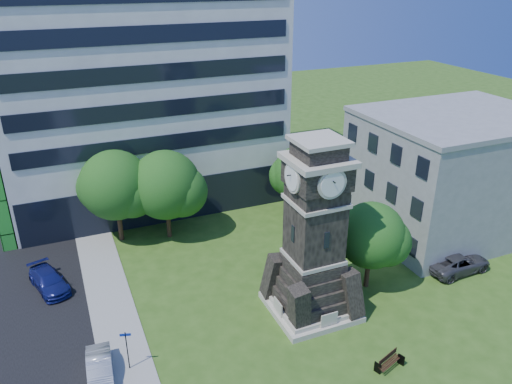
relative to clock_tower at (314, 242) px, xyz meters
name	(u,v)px	position (x,y,z in m)	size (l,w,h in m)	color
ground	(283,339)	(-3.00, -2.00, -5.28)	(160.00, 160.00, 0.00)	#2E5017
sidewalk	(117,329)	(-12.50, 3.00, -5.25)	(3.00, 70.00, 0.06)	gray
clock_tower	(314,242)	(0.00, 0.00, 0.00)	(5.40, 5.40, 12.22)	beige
office_tall	(134,52)	(-6.20, 23.84, 8.94)	(26.20, 15.11, 28.60)	white
office_low	(452,172)	(16.97, 6.00, -0.07)	(15.20, 12.20, 10.40)	gray
car_street_mid	(100,370)	(-14.01, -0.95, -4.63)	(1.38, 3.95, 1.30)	#A6A9AE
car_street_north	(49,281)	(-16.31, 9.53, -4.62)	(1.86, 4.57, 1.33)	navy
car_east_lot	(458,263)	(12.70, -0.24, -4.56)	(2.40, 5.20, 1.45)	#414246
park_bench	(389,361)	(1.55, -6.64, -4.80)	(1.76, 0.47, 0.91)	black
street_sign	(127,346)	(-12.38, -0.81, -3.63)	(0.63, 0.06, 2.63)	black
tree_nw	(116,187)	(-10.22, 14.85, -0.40)	(6.41, 5.83, 8.00)	#332114
tree_nc	(167,187)	(-6.30, 13.75, -0.60)	(6.43, 5.84, 7.80)	#332114
tree_ne	(302,176)	(5.98, 12.90, -1.22)	(5.78, 5.25, 6.86)	#332114
tree_east	(372,237)	(5.15, 0.81, -1.20)	(5.23, 4.75, 6.63)	#332114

